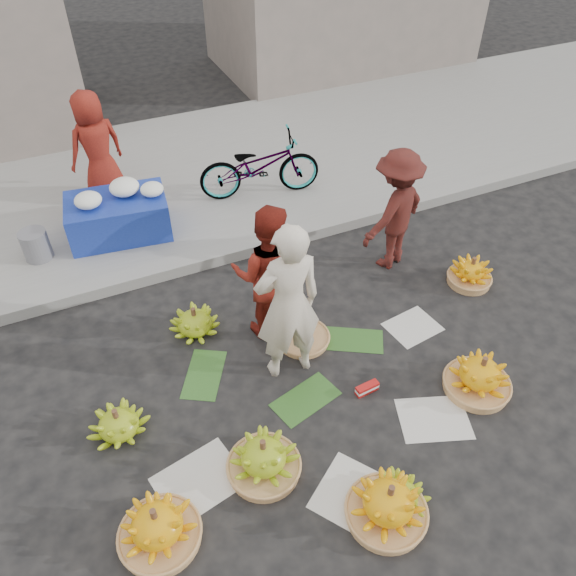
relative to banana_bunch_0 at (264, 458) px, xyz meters
name	(u,v)px	position (x,y,z in m)	size (l,w,h in m)	color
ground	(306,381)	(0.76, 0.73, -0.18)	(80.00, 80.00, 0.00)	black
curb	(230,252)	(0.76, 2.93, -0.11)	(40.00, 0.25, 0.15)	gray
sidewalk	(183,175)	(0.76, 5.03, -0.12)	(40.00, 4.00, 0.12)	gray
newspaper_scatter	(344,445)	(0.76, -0.07, -0.18)	(3.20, 1.80, 0.00)	silver
banana_leaves	(289,370)	(0.66, 0.93, -0.18)	(2.00, 1.00, 0.00)	#27561C
banana_bunch_0	(264,458)	(0.00, 0.00, 0.00)	(0.62, 0.62, 0.44)	#B07D4A
banana_bunch_1	(158,527)	(-0.97, -0.21, 0.00)	(0.68, 0.68, 0.44)	#B07D4A
banana_bunch_2	(388,504)	(0.74, -0.79, 0.01)	(0.65, 0.65, 0.45)	#B07D4A
banana_bunch_3	(399,495)	(0.89, -0.73, -0.06)	(0.46, 0.46, 0.30)	#7A9F16
banana_bunch_4	(480,376)	(2.24, -0.03, 0.00)	(0.64, 0.64, 0.44)	#B07D4A
banana_bunch_5	(471,273)	(3.18, 1.29, -0.03)	(0.50, 0.50, 0.37)	#B07D4A
banana_bunch_6	(118,423)	(-1.05, 0.90, -0.04)	(0.57, 0.57, 0.33)	#7A9F16
banana_bunch_7	(195,322)	(-0.03, 1.86, -0.04)	(0.68, 0.68, 0.33)	#7A9F16
basket_spare	(303,338)	(0.97, 1.25, -0.15)	(0.56, 0.56, 0.06)	#B07D4A
incense_stack	(367,388)	(1.24, 0.37, -0.13)	(0.24, 0.08, 0.10)	red
vendor_cream	(288,304)	(0.67, 0.97, 0.70)	(0.65, 0.42, 1.77)	beige
vendor_red	(268,274)	(0.71, 1.56, 0.60)	(0.76, 0.59, 1.57)	maroon
man_striped	(395,211)	(2.51, 2.03, 0.58)	(0.98, 0.57, 1.52)	maroon
flower_table	(119,214)	(-0.39, 3.83, 0.23)	(1.32, 0.92, 0.71)	navy
grey_bucket	(36,245)	(-1.43, 3.75, 0.12)	(0.33, 0.33, 0.37)	slate
flower_vendor	(96,147)	(-0.40, 4.81, 0.69)	(0.74, 0.48, 1.51)	maroon
bicycle	(260,166)	(1.60, 3.98, 0.38)	(1.68, 0.58, 0.88)	gray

